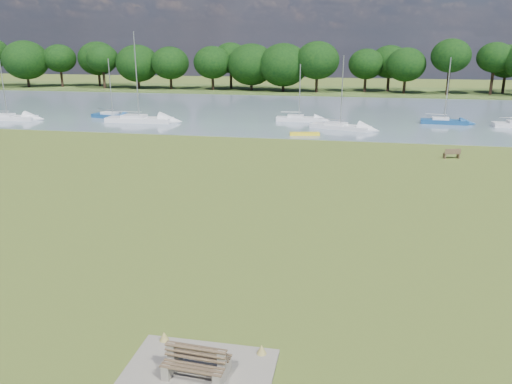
% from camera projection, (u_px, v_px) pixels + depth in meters
% --- Properties ---
extents(ground, '(220.00, 220.00, 0.00)m').
position_uv_depth(ground, '(275.00, 215.00, 27.11)').
color(ground, olive).
extents(river, '(220.00, 40.00, 0.10)m').
position_uv_depth(river, '(323.00, 112.00, 66.59)').
color(river, slate).
rests_on(river, ground).
extents(far_bank, '(220.00, 20.00, 0.40)m').
position_uv_depth(far_bank, '(333.00, 91.00, 94.79)').
color(far_bank, '#4C6626').
rests_on(far_bank, ground).
extents(concrete_pad, '(4.20, 3.20, 0.10)m').
position_uv_depth(concrete_pad, '(197.00, 376.00, 13.94)').
color(concrete_pad, gray).
rests_on(concrete_pad, ground).
extents(bench_pair, '(1.83, 1.15, 0.95)m').
position_uv_depth(bench_pair, '(196.00, 362.00, 13.81)').
color(bench_pair, gray).
rests_on(bench_pair, concrete_pad).
extents(riverbank_bench, '(1.40, 0.78, 0.82)m').
position_uv_depth(riverbank_bench, '(452.00, 154.00, 40.02)').
color(riverbank_bench, brown).
rests_on(riverbank_bench, ground).
extents(kayak, '(3.06, 1.25, 0.30)m').
position_uv_depth(kayak, '(305.00, 134.00, 49.86)').
color(kayak, yellow).
rests_on(kayak, river).
extents(tree_line, '(131.30, 8.21, 9.94)m').
position_uv_depth(tree_line, '(308.00, 60.00, 90.15)').
color(tree_line, black).
rests_on(tree_line, far_bank).
extents(sailboat_0, '(5.18, 1.81, 7.34)m').
position_uv_depth(sailboat_0, '(444.00, 120.00, 56.70)').
color(sailboat_0, navy).
rests_on(sailboat_0, river).
extents(sailboat_1, '(5.77, 2.89, 7.08)m').
position_uv_depth(sailboat_1, '(112.00, 115.00, 60.99)').
color(sailboat_1, navy).
rests_on(sailboat_1, river).
extents(sailboat_2, '(5.45, 1.81, 6.52)m').
position_uv_depth(sailboat_2, '(299.00, 117.00, 58.71)').
color(sailboat_2, silver).
rests_on(sailboat_2, river).
extents(sailboat_3, '(6.65, 3.81, 7.64)m').
position_uv_depth(sailboat_3, '(340.00, 125.00, 53.51)').
color(sailboat_3, silver).
rests_on(sailboat_3, river).
extents(sailboat_5, '(7.78, 2.46, 10.10)m').
position_uv_depth(sailboat_5, '(139.00, 118.00, 58.06)').
color(sailboat_5, silver).
rests_on(sailboat_5, river).
extents(sailboat_6, '(6.93, 2.68, 8.53)m').
position_uv_depth(sailboat_6, '(7.00, 116.00, 59.71)').
color(sailboat_6, silver).
rests_on(sailboat_6, river).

